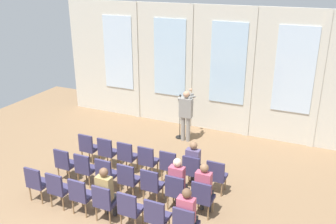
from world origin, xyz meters
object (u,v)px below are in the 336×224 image
object	(u,v)px
chair_r1_c5	(176,190)
chair_r2_c2	(81,194)
chair_r1_c6	(202,196)
chair_r0_c1	(107,151)
chair_r0_c3	(148,159)
chair_r0_c2	(127,155)
chair_r2_c1	(58,188)
chair_r0_c0	(88,146)
chair_r2_c3	(104,201)
chair_r1_c2	(106,173)
audience_r1_c6	(204,187)
chair_r1_c0	(65,162)
audience_r0_c5	(194,161)
chair_r0_c6	(216,175)
chair_r0_c4	(169,164)
chair_r1_c1	(85,167)
audience_r2_c3	(106,191)
chair_r2_c4	(130,208)
chair_r2_c6	(185,223)
chair_r1_c3	(128,178)
speaker	(186,112)
audience_r2_c6	(187,213)
audience_r1_c5	(178,181)
chair_r0_c5	(192,169)
mic_stand	(180,129)
chair_r2_c0	(37,182)
chair_r2_c5	(157,215)
chair_r1_c4	(152,184)

from	to	relation	value
chair_r1_c5	chair_r2_c2	bearing A→B (deg)	-151.51
chair_r1_c5	chair_r1_c6	size ratio (longest dim) A/B	1.00
chair_r0_c1	chair_r0_c3	world-z (taller)	same
chair_r0_c2	chair_r2_c1	xyz separation A→B (m)	(-0.65, -2.12, 0.00)
chair_r1_c5	chair_r0_c0	bearing A→B (deg)	161.96
chair_r0_c1	chair_r2_c3	size ratio (longest dim) A/B	1.00
chair_r1_c2	audience_r1_c6	xyz separation A→B (m)	(2.60, 0.08, 0.21)
chair_r1_c0	chair_r1_c5	world-z (taller)	same
audience_r0_c5	chair_r0_c6	bearing A→B (deg)	-7.22
chair_r0_c4	chair_r1_c1	xyz separation A→B (m)	(-1.95, -1.06, 0.00)
chair_r0_c6	audience_r2_c3	distance (m)	2.83
chair_r2_c4	chair_r2_c6	bearing A→B (deg)	0.00
audience_r0_c5	chair_r1_c0	distance (m)	3.45
chair_r0_c2	chair_r1_c3	distance (m)	1.24
speaker	audience_r0_c5	size ratio (longest dim) A/B	1.33
chair_r0_c2	audience_r2_c6	xyz separation A→B (m)	(2.60, -2.04, 0.20)
chair_r0_c1	audience_r1_c5	bearing A→B (deg)	-20.62
chair_r0_c5	chair_r1_c5	distance (m)	1.06
chair_r0_c0	chair_r1_c2	xyz separation A→B (m)	(1.30, -1.06, 0.00)
chair_r1_c6	chair_r1_c5	bearing A→B (deg)	180.00
audience_r2_c6	mic_stand	bearing A→B (deg)	114.08
chair_r0_c1	chair_r1_c6	distance (m)	3.42
chair_r0_c0	chair_r1_c2	size ratio (longest dim) A/B	1.00
audience_r1_c6	chair_r2_c1	xyz separation A→B (m)	(-3.25, -1.14, -0.21)
chair_r0_c3	chair_r1_c0	world-z (taller)	same
chair_r2_c2	chair_r1_c5	bearing A→B (deg)	28.49
chair_r1_c1	chair_r2_c0	bearing A→B (deg)	-121.56
chair_r2_c6	audience_r2_c6	size ratio (longest dim) A/B	0.71
chair_r0_c3	chair_r2_c5	xyz separation A→B (m)	(1.30, -2.12, 0.00)
chair_r0_c3	chair_r0_c5	size ratio (longest dim) A/B	1.00
chair_r0_c2	chair_r1_c1	world-z (taller)	same
chair_r0_c5	chair_r2_c1	xyz separation A→B (m)	(-2.60, -2.12, 0.00)
chair_r0_c1	chair_r2_c1	distance (m)	2.12
chair_r0_c6	chair_r1_c5	size ratio (longest dim) A/B	1.00
chair_r0_c6	chair_r2_c1	world-z (taller)	same
chair_r0_c0	chair_r1_c0	size ratio (longest dim) A/B	1.00
chair_r0_c3	audience_r2_c3	bearing A→B (deg)	-90.00
chair_r0_c5	chair_r1_c1	distance (m)	2.81
chair_r1_c3	chair_r2_c5	size ratio (longest dim) A/B	1.00
mic_stand	chair_r0_c5	xyz separation A→B (m)	(1.48, -2.73, 0.20)
chair_r2_c2	chair_r0_c4	bearing A→B (deg)	58.44
chair_r0_c5	chair_r2_c5	world-z (taller)	same
chair_r0_c1	chair_r2_c2	bearing A→B (deg)	-72.93
chair_r0_c2	chair_r2_c3	xyz separation A→B (m)	(0.65, -2.12, 0.00)
chair_r1_c3	chair_r2_c6	world-z (taller)	same
chair_r1_c1	audience_r1_c6	xyz separation A→B (m)	(3.25, 0.08, 0.21)
chair_r1_c5	chair_r2_c2	xyz separation A→B (m)	(-1.95, -1.06, 0.00)
chair_r0_c0	chair_r2_c1	xyz separation A→B (m)	(0.65, -2.12, 0.00)
chair_r0_c1	chair_r2_c6	bearing A→B (deg)	-33.08
chair_r1_c4	chair_r1_c3	bearing A→B (deg)	180.00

